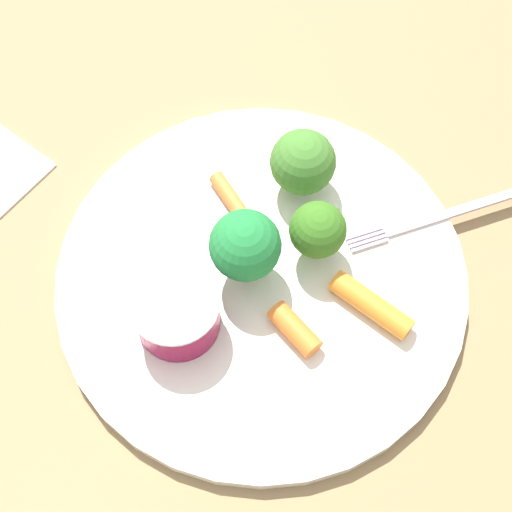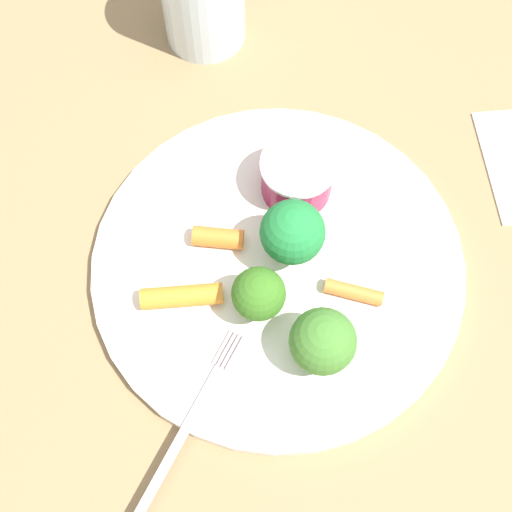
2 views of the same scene
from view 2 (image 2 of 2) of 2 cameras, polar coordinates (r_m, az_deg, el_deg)
ground_plane at (r=0.54m, az=1.80°, el=-1.03°), size 2.40×2.40×0.00m
plate at (r=0.53m, az=1.81°, el=-0.77°), size 0.28×0.28×0.01m
sauce_cup at (r=0.54m, az=3.71°, el=6.52°), size 0.06×0.06×0.04m
broccoli_floret_0 at (r=0.48m, az=0.22°, el=-3.16°), size 0.04×0.04×0.05m
broccoli_floret_1 at (r=0.47m, az=5.52°, el=-7.01°), size 0.05×0.05×0.05m
broccoli_floret_2 at (r=0.49m, az=3.02°, el=1.93°), size 0.05×0.05×0.06m
carrot_stick_0 at (r=0.51m, az=-6.13°, el=-3.30°), size 0.06×0.03×0.02m
carrot_stick_1 at (r=0.53m, az=-3.15°, el=1.52°), size 0.04×0.02×0.02m
carrot_stick_2 at (r=0.51m, az=8.05°, el=-2.96°), size 0.04×0.01×0.01m
fork at (r=0.49m, az=-6.18°, el=-14.63°), size 0.05×0.17×0.00m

